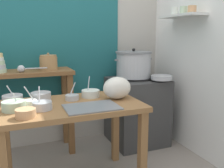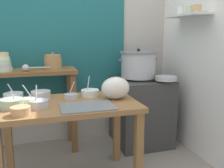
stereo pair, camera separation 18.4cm
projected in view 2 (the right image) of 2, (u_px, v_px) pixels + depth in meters
name	position (u px, v px, depth m)	size (l,w,h in m)	color
wall_back	(63.00, 31.00, 2.80)	(4.40, 0.12, 2.60)	#B2ADA3
wall_right	(212.00, 30.00, 2.34)	(0.30, 3.20, 2.60)	white
prep_table	(69.00, 116.00, 1.97)	(1.10, 0.66, 0.72)	olive
back_shelf_table	(30.00, 91.00, 2.56)	(0.96, 0.40, 0.90)	brown
stove_block	(141.00, 111.00, 2.84)	(0.60, 0.61, 0.78)	#383838
steamer_pot	(138.00, 65.00, 2.74)	(0.46, 0.41, 0.33)	#B7BABF
clay_pot	(53.00, 62.00, 2.57)	(0.18, 0.18, 0.18)	#A37A4C
bowl_stack_enamel	(1.00, 63.00, 2.40)	(0.20, 0.20, 0.19)	#B7D1AD
ladle	(27.00, 68.00, 2.41)	(0.28, 0.07, 0.07)	#B7BABF
serving_tray	(87.00, 106.00, 1.82)	(0.40, 0.28, 0.01)	slate
plastic_bag	(116.00, 88.00, 2.05)	(0.24, 0.18, 0.19)	silver
wide_pan	(166.00, 78.00, 2.59)	(0.23, 0.23, 0.05)	#B7BABF
prep_bowl_0	(12.00, 103.00, 1.80)	(0.17, 0.17, 0.14)	#B7D1AD
prep_bowl_1	(39.00, 104.00, 1.80)	(0.14, 0.14, 0.17)	#B7BABF
prep_bowl_2	(90.00, 93.00, 2.14)	(0.16, 0.16, 0.18)	silver
prep_bowl_3	(41.00, 95.00, 2.06)	(0.16, 0.16, 0.07)	#B7BABF
prep_bowl_4	(21.00, 110.00, 1.64)	(0.13, 0.13, 0.06)	tan
prep_bowl_5	(71.00, 96.00, 2.05)	(0.11, 0.11, 0.15)	#B7BABF
prep_bowl_6	(29.00, 100.00, 1.92)	(0.11, 0.11, 0.16)	silver
prep_bowl_7	(13.00, 97.00, 2.00)	(0.16, 0.16, 0.15)	#B7BABF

